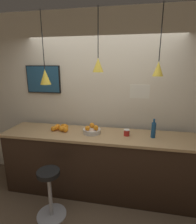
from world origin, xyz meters
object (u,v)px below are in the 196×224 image
fruit_bowl (92,130)px  mounted_tv (43,79)px  spread_jar (127,133)px  juice_bottle (153,130)px  bar_stool (50,189)px

fruit_bowl → mounted_tv: mounted_tv is taller
fruit_bowl → spread_jar: bearing=0.4°
juice_bottle → bar_stool: bearing=-154.9°
spread_jar → mounted_tv: bearing=165.9°
bar_stool → spread_jar: 1.34m
bar_stool → fruit_bowl: size_ratio=2.61×
bar_stool → mounted_tv: bearing=116.2°
juice_bottle → fruit_bowl: bearing=-179.8°
bar_stool → juice_bottle: size_ratio=2.50×
fruit_bowl → mounted_tv: bearing=158.3°
bar_stool → mounted_tv: mounted_tv is taller
bar_stool → fruit_bowl: (0.45, 0.64, 0.65)m
bar_stool → spread_jar: size_ratio=7.38×
juice_bottle → spread_jar: juice_bottle is taller
fruit_bowl → juice_bottle: size_ratio=0.96×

